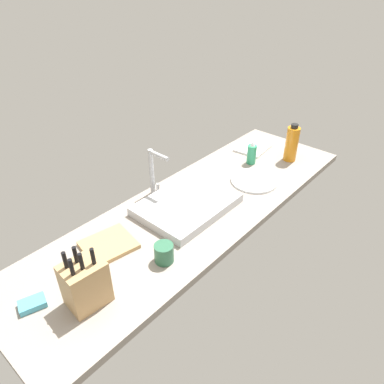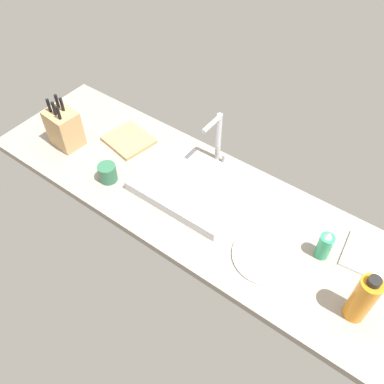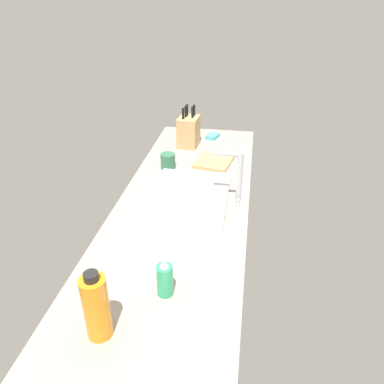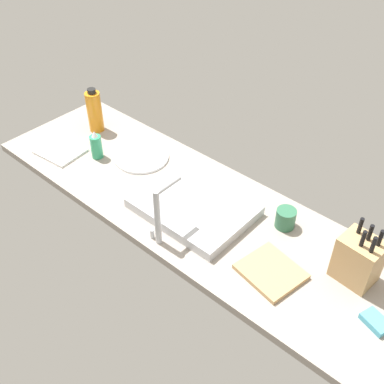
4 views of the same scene
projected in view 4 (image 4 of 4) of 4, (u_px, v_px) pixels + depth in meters
countertop_slab at (192, 206)px, 193.85cm from camera, size 194.84×59.01×3.50cm
sink_basin at (194, 207)px, 187.96cm from camera, size 45.51×34.06×4.26cm
faucet at (160, 211)px, 167.49cm from camera, size 5.50×13.09×24.89cm
knife_block at (358, 259)px, 157.36cm from camera, size 14.94×12.44×24.02cm
cutting_board at (271, 272)px, 163.83cm from camera, size 23.46×21.69×1.80cm
soap_bottle at (96, 146)px, 213.85cm from camera, size 5.29×5.29×13.97cm
water_bottle at (95, 111)px, 228.86cm from camera, size 7.37×7.37×22.59cm
dinner_plate at (142, 157)px, 216.51cm from camera, size 25.16×25.16×1.20cm
dish_towel at (61, 151)px, 220.22cm from camera, size 21.84×19.16×1.20cm
coffee_mug at (286, 218)px, 180.05cm from camera, size 7.81×7.81×7.99cm
dish_sponge at (376, 322)px, 147.81cm from camera, size 10.42×8.51×2.40cm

